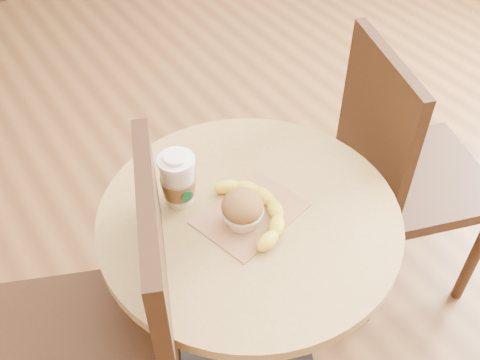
{
  "coord_description": "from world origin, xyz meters",
  "views": [
    {
      "loc": [
        -0.61,
        -0.8,
        1.74
      ],
      "look_at": [
        -0.11,
        -0.03,
        0.83
      ],
      "focal_mm": 42.0,
      "sensor_mm": 36.0,
      "label": 1
    }
  ],
  "objects_px": {
    "cafe_table": "(248,267)",
    "coffee_cup": "(178,181)",
    "banana": "(257,208)",
    "muffin": "(242,210)",
    "chair_left": "(112,336)",
    "chair_right": "(401,170)"
  },
  "relations": [
    {
      "from": "muffin",
      "to": "chair_right",
      "type": "bearing_deg",
      "value": 6.46
    },
    {
      "from": "chair_left",
      "to": "banana",
      "type": "xyz_separation_m",
      "value": [
        0.4,
        -0.0,
        0.21
      ]
    },
    {
      "from": "cafe_table",
      "to": "coffee_cup",
      "type": "xyz_separation_m",
      "value": [
        -0.12,
        0.13,
        0.27
      ]
    },
    {
      "from": "cafe_table",
      "to": "banana",
      "type": "bearing_deg",
      "value": -27.27
    },
    {
      "from": "cafe_table",
      "to": "chair_left",
      "type": "height_order",
      "value": "chair_left"
    },
    {
      "from": "chair_left",
      "to": "muffin",
      "type": "distance_m",
      "value": 0.43
    },
    {
      "from": "chair_left",
      "to": "coffee_cup",
      "type": "distance_m",
      "value": 0.39
    },
    {
      "from": "muffin",
      "to": "cafe_table",
      "type": "bearing_deg",
      "value": 28.62
    },
    {
      "from": "chair_left",
      "to": "banana",
      "type": "relative_size",
      "value": 3.97
    },
    {
      "from": "chair_right",
      "to": "coffee_cup",
      "type": "xyz_separation_m",
      "value": [
        -0.73,
        0.07,
        0.29
      ]
    },
    {
      "from": "cafe_table",
      "to": "chair_right",
      "type": "height_order",
      "value": "chair_right"
    },
    {
      "from": "coffee_cup",
      "to": "banana",
      "type": "xyz_separation_m",
      "value": [
        0.13,
        -0.14,
        -0.04
      ]
    },
    {
      "from": "coffee_cup",
      "to": "muffin",
      "type": "xyz_separation_m",
      "value": [
        0.09,
        -0.14,
        -0.02
      ]
    },
    {
      "from": "coffee_cup",
      "to": "muffin",
      "type": "relative_size",
      "value": 1.47
    },
    {
      "from": "cafe_table",
      "to": "banana",
      "type": "relative_size",
      "value": 2.92
    },
    {
      "from": "cafe_table",
      "to": "muffin",
      "type": "bearing_deg",
      "value": -151.38
    },
    {
      "from": "chair_right",
      "to": "cafe_table",
      "type": "bearing_deg",
      "value": 113.5
    },
    {
      "from": "coffee_cup",
      "to": "banana",
      "type": "bearing_deg",
      "value": -45.22
    },
    {
      "from": "muffin",
      "to": "coffee_cup",
      "type": "bearing_deg",
      "value": 120.45
    },
    {
      "from": "coffee_cup",
      "to": "muffin",
      "type": "distance_m",
      "value": 0.17
    },
    {
      "from": "chair_left",
      "to": "coffee_cup",
      "type": "bearing_deg",
      "value": 139.15
    },
    {
      "from": "cafe_table",
      "to": "chair_left",
      "type": "distance_m",
      "value": 0.39
    }
  ]
}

